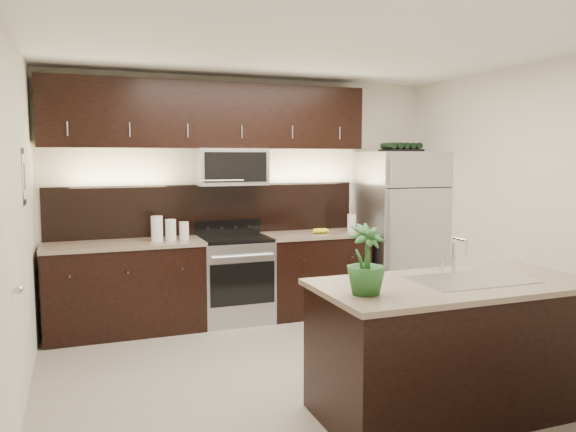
% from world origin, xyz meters
% --- Properties ---
extents(ground, '(4.50, 4.50, 0.00)m').
position_xyz_m(ground, '(0.00, 0.00, 0.00)').
color(ground, gray).
rests_on(ground, ground).
extents(room_walls, '(4.52, 4.02, 2.71)m').
position_xyz_m(room_walls, '(-0.11, -0.04, 1.70)').
color(room_walls, beige).
rests_on(room_walls, ground).
extents(counter_run, '(3.51, 0.65, 0.94)m').
position_xyz_m(counter_run, '(-0.46, 1.69, 0.47)').
color(counter_run, black).
rests_on(counter_run, ground).
extents(upper_fixtures, '(3.49, 0.40, 1.66)m').
position_xyz_m(upper_fixtures, '(-0.43, 1.84, 2.14)').
color(upper_fixtures, black).
rests_on(upper_fixtures, counter_run).
extents(island, '(1.96, 0.96, 0.94)m').
position_xyz_m(island, '(0.60, -1.01, 0.47)').
color(island, black).
rests_on(island, ground).
extents(sink_faucet, '(0.84, 0.50, 0.28)m').
position_xyz_m(sink_faucet, '(0.75, -1.00, 0.96)').
color(sink_faucet, silver).
rests_on(sink_faucet, island).
extents(refrigerator, '(0.90, 0.81, 1.87)m').
position_xyz_m(refrigerator, '(1.80, 1.63, 0.93)').
color(refrigerator, '#B2B2B7').
rests_on(refrigerator, ground).
extents(wine_rack, '(0.46, 0.29, 0.11)m').
position_xyz_m(wine_rack, '(1.80, 1.63, 1.92)').
color(wine_rack, black).
rests_on(wine_rack, refrigerator).
extents(plant, '(0.28, 0.28, 0.45)m').
position_xyz_m(plant, '(-0.15, -1.11, 1.16)').
color(plant, '#215220').
rests_on(plant, island).
extents(canisters, '(0.40, 0.14, 0.26)m').
position_xyz_m(canisters, '(-0.98, 1.65, 1.06)').
color(canisters, silver).
rests_on(canisters, counter_run).
extents(french_press, '(0.11, 0.11, 0.31)m').
position_xyz_m(french_press, '(1.16, 1.64, 1.05)').
color(french_press, silver).
rests_on(french_press, counter_run).
extents(bananas, '(0.21, 0.17, 0.06)m').
position_xyz_m(bananas, '(0.68, 1.61, 0.97)').
color(bananas, gold).
rests_on(bananas, counter_run).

